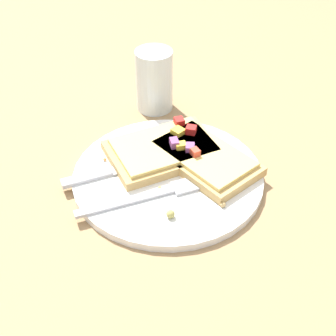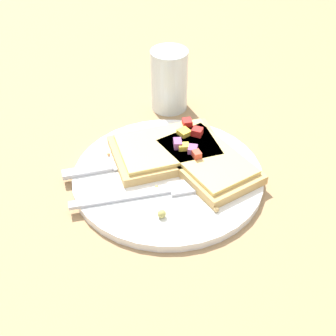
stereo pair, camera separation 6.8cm
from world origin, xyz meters
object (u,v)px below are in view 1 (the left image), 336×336
(knife, at_px, (117,170))
(pizza_slice_main, at_px, (205,159))
(fork, at_px, (163,192))
(pizza_slice_corner, at_px, (164,149))
(drinking_glass, at_px, (154,80))
(plate, at_px, (168,176))

(knife, relative_size, pizza_slice_main, 1.07)
(fork, bearing_deg, pizza_slice_corner, 68.83)
(knife, height_order, pizza_slice_main, pizza_slice_main)
(pizza_slice_main, relative_size, drinking_glass, 1.68)
(plate, bearing_deg, drinking_glass, 71.85)
(pizza_slice_main, bearing_deg, plate, 70.25)
(knife, relative_size, pizza_slice_corner, 1.19)
(pizza_slice_corner, bearing_deg, plate, 72.82)
(pizza_slice_main, height_order, pizza_slice_corner, pizza_slice_main)
(plate, relative_size, drinking_glass, 2.56)
(knife, height_order, drinking_glass, drinking_glass)
(fork, relative_size, pizza_slice_main, 1.23)
(knife, height_order, pizza_slice_corner, pizza_slice_corner)
(knife, distance_m, pizza_slice_main, 0.13)
(knife, bearing_deg, drinking_glass, 51.96)
(fork, distance_m, pizza_slice_main, 0.09)
(fork, relative_size, pizza_slice_corner, 1.37)
(plate, distance_m, pizza_slice_main, 0.06)
(plate, xyz_separation_m, drinking_glass, (0.06, 0.19, 0.05))
(pizza_slice_corner, bearing_deg, drinking_glass, -108.69)
(fork, xyz_separation_m, pizza_slice_corner, (0.04, 0.08, 0.01))
(pizza_slice_main, bearing_deg, knife, 56.39)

